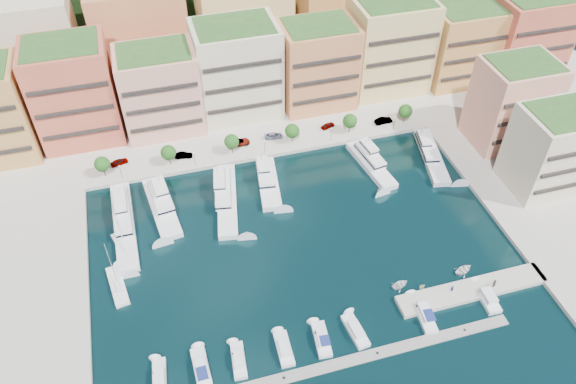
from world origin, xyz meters
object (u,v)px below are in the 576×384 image
tree_1 (168,153)px  cruiser_4 (322,339)px  tree_4 (350,121)px  yacht_3 (268,180)px  tree_0 (102,164)px  cruiser_2 (239,361)px  yacht_1 (161,204)px  car_1 (184,155)px  yacht_5 (370,162)px  lamppost_4 (395,121)px  cruiser_9 (487,297)px  cruiser_0 (160,381)px  cruiser_5 (356,331)px  tender_0 (400,285)px  cruiser_1 (202,370)px  car_5 (384,121)px  sailboat_2 (124,246)px  lamppost_3 (331,132)px  person_0 (452,289)px  lamppost_1 (194,157)px  yacht_0 (123,220)px  car_2 (239,142)px  lamppost_2 (264,144)px  yacht_6 (430,153)px  cruiser_7 (424,314)px  sailboat_1 (118,286)px  yacht_2 (226,196)px  tree_2 (232,142)px  person_1 (494,283)px  car_3 (274,136)px  lamppost_0 (120,170)px  cruiser_3 (284,349)px  tree_3 (292,131)px  tender_1 (422,287)px  car_0 (119,162)px  car_4 (328,125)px  tree_5 (405,111)px

tree_1 → cruiser_4: bearing=-70.2°
tree_4 → yacht_3: (-25.94, -12.74, -3.53)m
tree_0 → cruiser_2: (20.94, -58.08, -4.20)m
tree_4 → yacht_1: (-51.92, -13.99, -3.65)m
car_1 → yacht_5: bearing=-97.7°
lamppost_4 → cruiser_2: lamppost_4 is taller
cruiser_9 → cruiser_2: bearing=180.0°
yacht_1 → cruiser_2: 44.97m
cruiser_0 → cruiser_5: bearing=0.0°
cruiser_5 → tender_0: (12.79, 7.80, -0.16)m
cruiser_1 → car_5: (60.35, 59.35, 1.25)m
tree_0 → sailboat_2: sailboat_2 is taller
lamppost_3 → person_0: 53.26m
lamppost_1 → sailboat_2: size_ratio=0.32×
cruiser_2 → yacht_0: bearing=113.3°
car_2 → cruiser_1: bearing=165.8°
lamppost_2 → yacht_3: yacht_3 is taller
yacht_6 → cruiser_5: size_ratio=2.73×
lamppost_4 → car_2: (-41.52, 5.26, -2.05)m
lamppost_2 → lamppost_4: size_ratio=1.00×
lamppost_2 → cruiser_7: size_ratio=0.45×
sailboat_1 → cruiser_1: bearing=-60.1°
tender_0 → car_5: 54.58m
sailboat_2 → cruiser_7: bearing=-31.7°
lamppost_3 → cruiser_0: bearing=-132.7°
lamppost_2 → yacht_1: (-27.92, -11.69, -2.73)m
cruiser_1 → car_1: car_1 is taller
yacht_5 → yacht_2: bearing=-176.5°
tree_2 → person_1: size_ratio=2.92×
tree_1 → yacht_2: 19.43m
tender_0 → person_1: bearing=-123.5°
lamppost_2 → car_1: (-20.33, 3.91, -2.10)m
yacht_0 → car_3: 45.36m
lamppost_0 → cruiser_3: bearing=-65.4°
lamppost_0 → tree_0: bearing=150.1°
tree_3 → tender_1: size_ratio=3.40×
car_1 → tree_4: bearing=-81.6°
yacht_1 → yacht_2: 15.18m
cruiser_3 → car_0: (-25.88, 61.56, 1.19)m
cruiser_9 → sailboat_1: bearing=161.8°
tender_0 → yacht_6: bearing=-49.1°
lamppost_1 → cruiser_1: lamppost_1 is taller
lamppost_1 → cruiser_4: size_ratio=0.54×
cruiser_5 → car_5: 66.83m
car_4 → lamppost_0: bearing=76.3°
tree_3 → car_5: tree_3 is taller
tree_0 → tree_5: 80.00m
lamppost_1 → yacht_1: (-9.92, -11.69, -2.73)m
yacht_1 → car_4: bearing=20.4°
cruiser_9 → yacht_5: bearing=99.0°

